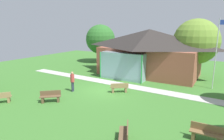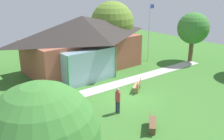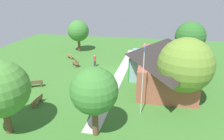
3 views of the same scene
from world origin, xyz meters
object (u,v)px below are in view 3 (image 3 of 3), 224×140
object	(u,v)px
bench_front_center	(76,64)
visitor_strolling_lawn	(95,60)
bench_rear_near_path	(101,75)
bench_front_left	(70,56)
tree_behind_pavilion_left	(190,37)
pavilion	(164,60)
flagpole	(143,78)
bench_lawn_far_right	(37,101)
tree_behind_pavilion_right	(185,65)
tree_far_east	(0,89)
tree_lawn_corner	(78,31)
bench_front_right	(36,84)
tree_east_hedge	(94,91)

from	to	relation	value
bench_front_center	visitor_strolling_lawn	bearing A→B (deg)	-125.68
bench_rear_near_path	visitor_strolling_lawn	bearing A→B (deg)	170.26
bench_front_left	tree_behind_pavilion_left	distance (m)	18.56
pavilion	flagpole	world-z (taller)	flagpole
bench_lawn_far_right	visitor_strolling_lawn	world-z (taller)	visitor_strolling_lawn
tree_behind_pavilion_left	tree_behind_pavilion_right	world-z (taller)	tree_behind_pavilion_right
flagpole	visitor_strolling_lawn	bearing A→B (deg)	-145.96
tree_far_east	bench_front_center	bearing A→B (deg)	-179.18
visitor_strolling_lawn	tree_lawn_corner	bearing A→B (deg)	-68.91
pavilion	tree_behind_pavilion_right	bearing A→B (deg)	16.45
flagpole	tree_behind_pavilion_left	distance (m)	17.45
bench_front_right	bench_rear_near_path	world-z (taller)	same
bench_front_left	bench_rear_near_path	xyz separation A→B (m)	(6.31, 6.60, 0.00)
tree_far_east	tree_lawn_corner	distance (m)	22.04
bench_rear_near_path	bench_front_center	size ratio (longest dim) A/B	1.03
bench_front_center	bench_front_left	bearing A→B (deg)	-6.14
bench_lawn_far_right	tree_behind_pavilion_left	world-z (taller)	tree_behind_pavilion_left
tree_east_hedge	pavilion	bearing A→B (deg)	153.54
bench_rear_near_path	bench_front_left	bearing A→B (deg)	-170.05
flagpole	bench_lawn_far_right	world-z (taller)	flagpole
tree_east_hedge	visitor_strolling_lawn	bearing A→B (deg)	-164.19
bench_rear_near_path	visitor_strolling_lawn	xyz separation A→B (m)	(-3.61, -1.81, 0.62)
bench_front_left	tree_east_hedge	bearing A→B (deg)	-21.55
visitor_strolling_lawn	tree_behind_pavilion_right	size ratio (longest dim) A/B	0.27
bench_front_right	tree_behind_pavilion_left	size ratio (longest dim) A/B	0.26
tree_far_east	tree_east_hedge	distance (m)	6.50
tree_east_hedge	tree_lawn_corner	size ratio (longest dim) A/B	0.98
bench_front_center	tree_behind_pavilion_left	world-z (taller)	tree_behind_pavilion_left
bench_lawn_far_right	visitor_strolling_lawn	distance (m)	11.09
bench_lawn_far_right	tree_east_hedge	distance (m)	7.79
bench_front_right	tree_lawn_corner	world-z (taller)	tree_lawn_corner
tree_behind_pavilion_right	bench_lawn_far_right	bearing A→B (deg)	-78.68
bench_front_left	tree_lawn_corner	distance (m)	5.47
tree_behind_pavilion_left	tree_east_hedge	bearing A→B (deg)	-25.31
visitor_strolling_lawn	tree_behind_pavilion_left	world-z (taller)	tree_behind_pavilion_left
tree_behind_pavilion_right	tree_east_hedge	distance (m)	8.69
bench_front_center	tree_behind_pavilion_right	size ratio (longest dim) A/B	0.22
pavilion	visitor_strolling_lawn	xyz separation A→B (m)	(-3.32, -9.10, -1.69)
tree_behind_pavilion_right	visitor_strolling_lawn	bearing A→B (deg)	-127.77
flagpole	tree_east_hedge	size ratio (longest dim) A/B	1.17
bench_front_center	bench_front_right	bearing A→B (deg)	123.80
tree_behind_pavilion_left	tree_behind_pavilion_right	distance (m)	14.35
flagpole	tree_behind_pavilion_right	distance (m)	4.19
bench_front_right	flagpole	bearing A→B (deg)	-40.13
bench_front_center	tree_behind_pavilion_right	distance (m)	15.82
tree_far_east	bench_front_left	bearing A→B (deg)	-172.59
tree_behind_pavilion_left	bench_front_left	bearing A→B (deg)	-79.82
tree_lawn_corner	visitor_strolling_lawn	bearing A→B (deg)	34.06
bench_lawn_far_right	tree_behind_pavilion_left	bearing A→B (deg)	-43.58
pavilion	bench_front_center	size ratio (longest dim) A/B	8.24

